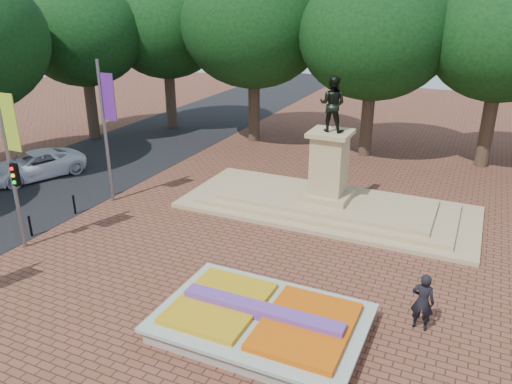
# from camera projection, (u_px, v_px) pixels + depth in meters

# --- Properties ---
(ground) EXTENTS (90.00, 90.00, 0.00)m
(ground) POSITION_uv_depth(u_px,v_px,m) (259.00, 291.00, 17.59)
(ground) COLOR brown
(ground) RESTS_ON ground
(asphalt_street) EXTENTS (9.00, 90.00, 0.02)m
(asphalt_street) POSITION_uv_depth(u_px,v_px,m) (50.00, 183.00, 27.64)
(asphalt_street) COLOR black
(asphalt_street) RESTS_ON ground
(flower_bed) EXTENTS (6.30, 4.30, 0.91)m
(flower_bed) POSITION_uv_depth(u_px,v_px,m) (262.00, 321.00, 15.36)
(flower_bed) COLOR gray
(flower_bed) RESTS_ON ground
(monument) EXTENTS (14.00, 6.00, 6.40)m
(monument) POSITION_uv_depth(u_px,v_px,m) (327.00, 192.00, 24.02)
(monument) COLOR tan
(monument) RESTS_ON ground
(tree_row_back) EXTENTS (44.80, 8.80, 10.43)m
(tree_row_back) POSITION_uv_depth(u_px,v_px,m) (421.00, 50.00, 29.42)
(tree_row_back) COLOR #392C1F
(tree_row_back) RESTS_ON ground
(banner_poles) EXTENTS (0.88, 11.17, 7.00)m
(banner_poles) POSITION_uv_depth(u_px,v_px,m) (4.00, 160.00, 18.98)
(banner_poles) COLOR slate
(banner_poles) RESTS_ON ground
(bollard_row) EXTENTS (0.12, 13.12, 0.98)m
(bollard_row) POSITION_uv_depth(u_px,v_px,m) (5.00, 238.00, 20.29)
(bollard_row) COLOR black
(bollard_row) RESTS_ON ground
(van) EXTENTS (4.36, 5.97, 1.51)m
(van) POSITION_uv_depth(u_px,v_px,m) (34.00, 165.00, 28.25)
(van) COLOR white
(van) RESTS_ON ground
(pedestrian) EXTENTS (0.73, 0.51, 1.92)m
(pedestrian) POSITION_uv_depth(u_px,v_px,m) (423.00, 302.00, 15.32)
(pedestrian) COLOR black
(pedestrian) RESTS_ON ground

